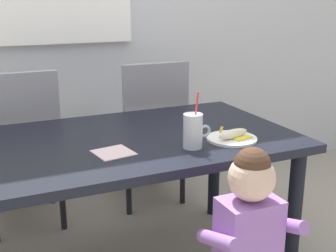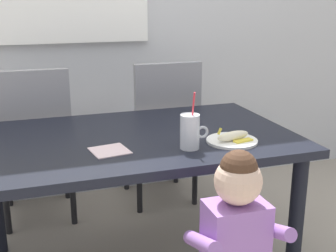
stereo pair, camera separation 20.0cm
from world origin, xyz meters
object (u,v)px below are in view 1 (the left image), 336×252
dining_table (133,155)px  paper_napkin (113,153)px  dining_chair_left (21,142)px  snack_plate (232,139)px  milk_cup (193,133)px  peeled_banana (233,134)px  dining_chair_right (150,125)px  toddler_standing (249,228)px

dining_table → paper_napkin: bearing=-130.1°
dining_chair_left → snack_plate: size_ratio=4.17×
dining_table → milk_cup: milk_cup is taller
dining_table → peeled_banana: peeled_banana is taller
dining_table → paper_napkin: size_ratio=9.96×
milk_cup → dining_chair_right: bearing=79.5°
dining_table → peeled_banana: 0.48m
dining_table → milk_cup: bearing=-53.4°
dining_chair_right → toddler_standing: 1.36m
toddler_standing → dining_chair_right: bearing=83.6°
dining_chair_left → peeled_banana: (0.83, -0.92, 0.20)m
dining_chair_right → paper_napkin: 1.02m
toddler_standing → peeled_banana: toddler_standing is taller
dining_chair_left → milk_cup: size_ratio=3.82×
dining_chair_left → snack_plate: dining_chair_left is taller
toddler_standing → dining_chair_left: bearing=116.0°
dining_chair_right → peeled_banana: bearing=92.1°
milk_cup → snack_plate: bearing=5.5°
dining_chair_left → snack_plate: bearing=132.7°
dining_table → snack_plate: (0.40, -0.23, 0.10)m
toddler_standing → milk_cup: milk_cup is taller
dining_chair_right → snack_plate: size_ratio=4.17×
paper_napkin → dining_chair_right: bearing=59.6°
dining_chair_right → toddler_standing: dining_chair_right is taller
milk_cup → peeled_banana: milk_cup is taller
dining_chair_right → peeled_banana: 0.96m
dining_chair_left → toddler_standing: size_ratio=1.15×
milk_cup → toddler_standing: bearing=-86.6°
toddler_standing → paper_napkin: toddler_standing is taller
dining_chair_left → paper_napkin: (0.29, -0.85, 0.17)m
peeled_banana → paper_napkin: size_ratio=1.17×
dining_table → peeled_banana: bearing=-31.4°
dining_chair_right → snack_plate: dining_chair_right is taller
dining_table → toddler_standing: bearing=-72.3°
snack_plate → peeled_banana: peeled_banana is taller
milk_cup → dining_table: bearing=126.6°
peeled_banana → paper_napkin: peeled_banana is taller
dining_chair_right → milk_cup: milk_cup is taller
dining_table → toddler_standing: toddler_standing is taller
dining_chair_right → snack_plate: 0.94m
snack_plate → paper_napkin: (-0.54, 0.05, -0.00)m
dining_chair_right → paper_napkin: (-0.51, -0.87, 0.17)m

